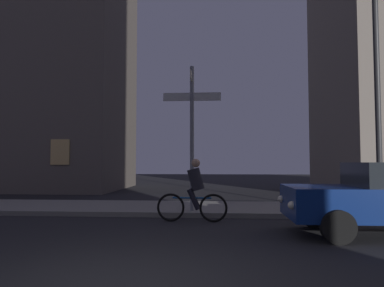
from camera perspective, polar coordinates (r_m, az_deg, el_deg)
sidewalk_kerb at (r=11.25m, az=-2.30°, el=-10.48°), size 40.00×2.94×0.14m
signpost at (r=10.15m, az=-0.01°, el=2.97°), size 1.69×1.15×4.18m
street_lamp at (r=11.53m, az=28.51°, el=9.94°), size 1.22×0.28×6.78m
cyclist at (r=9.05m, az=0.31°, el=-7.99°), size 1.82×0.34×1.61m
building_left_block at (r=23.95m, az=-25.99°, el=17.43°), size 12.18×6.82×19.56m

